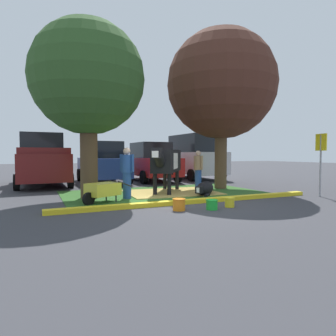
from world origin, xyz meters
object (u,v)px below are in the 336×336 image
(sedan_red, at_px, (150,162))
(suv_dark_grey, at_px, (193,157))
(wheelbarrow, at_px, (102,190))
(bucket_orange, at_px, (179,204))
(shade_tree_left, at_px, (88,79))
(cow_holstein, at_px, (166,161))
(parking_sign, at_px, (321,152))
(bucket_green, at_px, (212,204))
(calf_lying, at_px, (205,188))
(pickup_truck_maroon, at_px, (43,161))
(bucket_yellow, at_px, (230,202))
(person_visitor_near, at_px, (198,169))
(person_handler, at_px, (127,172))
(shade_tree_right, at_px, (221,85))
(sedan_blue, at_px, (103,163))

(sedan_red, distance_m, suv_dark_grey, 2.81)
(wheelbarrow, xyz_separation_m, bucket_orange, (1.52, -1.89, -0.23))
(shade_tree_left, bearing_deg, cow_holstein, 3.88)
(parking_sign, distance_m, bucket_green, 4.78)
(calf_lying, xyz_separation_m, parking_sign, (3.36, -1.81, 1.24))
(wheelbarrow, bearing_deg, bucket_orange, -51.16)
(sedan_red, bearing_deg, suv_dark_grey, 6.76)
(pickup_truck_maroon, distance_m, suv_dark_grey, 8.03)
(calf_lying, relative_size, suv_dark_grey, 0.26)
(calf_lying, xyz_separation_m, sedan_red, (0.28, 5.92, 0.75))
(calf_lying, relative_size, bucket_yellow, 4.38)
(bucket_yellow, xyz_separation_m, pickup_truck_maroon, (-4.40, 8.20, 0.98))
(person_visitor_near, bearing_deg, suv_dark_grey, 62.78)
(person_handler, relative_size, suv_dark_grey, 0.35)
(sedan_red, bearing_deg, pickup_truck_maroon, 178.94)
(bucket_yellow, bearing_deg, bucket_green, -170.40)
(person_handler, bearing_deg, shade_tree_left, 149.87)
(person_handler, bearing_deg, shade_tree_right, 14.88)
(person_handler, xyz_separation_m, bucket_green, (1.47, -2.60, -0.73))
(pickup_truck_maroon, relative_size, sedan_red, 1.23)
(bucket_orange, bearing_deg, person_handler, 105.50)
(shade_tree_right, bearing_deg, shade_tree_left, -174.37)
(person_visitor_near, distance_m, sedan_red, 4.47)
(person_visitor_near, height_order, bucket_orange, person_visitor_near)
(shade_tree_right, bearing_deg, cow_holstein, -172.52)
(shade_tree_right, relative_size, bucket_yellow, 23.42)
(person_visitor_near, height_order, pickup_truck_maroon, pickup_truck_maroon)
(person_handler, distance_m, wheelbarrow, 1.10)
(bucket_orange, bearing_deg, calf_lying, 45.39)
(shade_tree_right, xyz_separation_m, bucket_green, (-2.84, -3.74, -4.08))
(bucket_yellow, bearing_deg, bucket_orange, 174.36)
(sedan_blue, bearing_deg, bucket_orange, -88.31)
(parking_sign, xyz_separation_m, sedan_red, (-3.08, 7.73, -0.49))
(calf_lying, xyz_separation_m, wheelbarrow, (-3.53, -0.14, 0.15))
(cow_holstein, xyz_separation_m, calf_lying, (0.95, -1.12, -0.92))
(bucket_yellow, bearing_deg, calf_lying, 75.35)
(parking_sign, bearing_deg, shade_tree_right, 117.79)
(shade_tree_left, distance_m, bucket_yellow, 5.73)
(cow_holstein, relative_size, bucket_yellow, 10.07)
(pickup_truck_maroon, bearing_deg, person_visitor_near, -39.35)
(cow_holstein, relative_size, bucket_green, 8.79)
(bucket_green, xyz_separation_m, sedan_blue, (-1.05, 8.23, 0.85))
(person_handler, bearing_deg, bucket_orange, -74.50)
(cow_holstein, bearing_deg, calf_lying, -49.68)
(cow_holstein, bearing_deg, suv_dark_grey, 52.08)
(shade_tree_right, relative_size, calf_lying, 5.35)
(parking_sign, relative_size, suv_dark_grey, 0.45)
(person_handler, height_order, parking_sign, parking_sign)
(shade_tree_right, xyz_separation_m, pickup_truck_maroon, (-6.61, 4.56, -3.10))
(pickup_truck_maroon, bearing_deg, shade_tree_right, -34.61)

